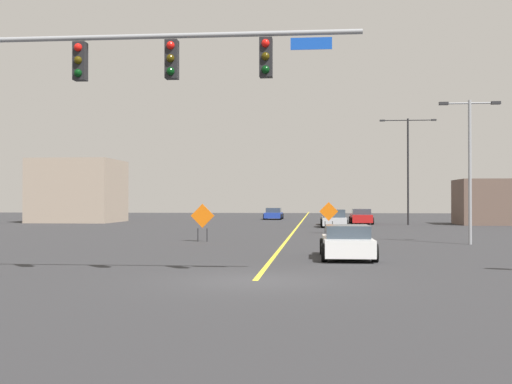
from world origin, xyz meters
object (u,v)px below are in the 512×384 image
at_px(car_white_distant, 347,243).
at_px(construction_sign_left_lane, 329,213).
at_px(car_orange_near, 333,218).
at_px(car_silver_passing, 334,219).
at_px(construction_sign_left_shoulder, 202,218).
at_px(car_red_mid, 361,217).
at_px(street_lamp_mid_right, 408,162).
at_px(traffic_signal_assembly, 118,82).
at_px(street_lamp_far_left, 470,158).
at_px(car_blue_far, 274,214).

bearing_deg(car_white_distant, construction_sign_left_lane, 91.24).
relative_size(car_orange_near, car_silver_passing, 1.00).
distance_m(construction_sign_left_shoulder, car_white_distant, 11.59).
xyz_separation_m(construction_sign_left_lane, construction_sign_left_shoulder, (-6.64, -9.01, -0.06)).
distance_m(car_orange_near, car_silver_passing, 5.03).
distance_m(construction_sign_left_shoulder, car_red_mid, 28.17).
height_order(car_white_distant, car_red_mid, car_red_mid).
relative_size(street_lamp_mid_right, car_white_distant, 2.02).
relative_size(traffic_signal_assembly, car_red_mid, 2.25).
height_order(traffic_signal_assembly, car_silver_passing, traffic_signal_assembly).
distance_m(car_silver_passing, car_white_distant, 28.13).
height_order(car_silver_passing, car_white_distant, car_silver_passing).
bearing_deg(traffic_signal_assembly, car_red_mid, 77.77).
height_order(traffic_signal_assembly, car_orange_near, traffic_signal_assembly).
bearing_deg(traffic_signal_assembly, car_silver_passing, 79.31).
xyz_separation_m(traffic_signal_assembly, street_lamp_far_left, (12.77, 15.42, -1.17)).
height_order(car_blue_far, car_red_mid, car_red_mid).
bearing_deg(traffic_signal_assembly, street_lamp_mid_right, 72.09).
bearing_deg(car_silver_passing, street_lamp_mid_right, 39.79).
xyz_separation_m(car_blue_far, car_white_distant, (6.03, -49.02, -0.02)).
bearing_deg(construction_sign_left_shoulder, traffic_signal_assembly, -88.12).
distance_m(car_orange_near, car_blue_far, 17.05).
height_order(construction_sign_left_lane, car_red_mid, construction_sign_left_lane).
relative_size(street_lamp_far_left, car_orange_near, 1.70).
bearing_deg(car_blue_far, construction_sign_left_shoulder, -91.45).
distance_m(construction_sign_left_lane, car_white_distant, 18.22).
relative_size(construction_sign_left_shoulder, car_silver_passing, 0.47).
relative_size(construction_sign_left_lane, car_white_distant, 0.45).
height_order(street_lamp_mid_right, car_orange_near, street_lamp_mid_right).
xyz_separation_m(car_orange_near, car_red_mid, (2.56, 2.44, 0.03)).
xyz_separation_m(street_lamp_mid_right, car_orange_near, (-6.45, -0.39, -4.88)).
xyz_separation_m(street_lamp_far_left, car_red_mid, (-3.50, 27.34, -3.55)).
bearing_deg(traffic_signal_assembly, construction_sign_left_shoulder, 91.88).
height_order(street_lamp_mid_right, car_white_distant, street_lamp_mid_right).
height_order(street_lamp_far_left, construction_sign_left_shoulder, street_lamp_far_left).
height_order(street_lamp_mid_right, street_lamp_far_left, street_lamp_mid_right).
distance_m(construction_sign_left_lane, car_blue_far, 31.33).
bearing_deg(construction_sign_left_shoulder, car_white_distant, -52.57).
height_order(car_orange_near, car_silver_passing, car_silver_passing).
xyz_separation_m(car_silver_passing, car_red_mid, (2.61, 7.46, -0.03)).
distance_m(car_silver_passing, car_red_mid, 7.90).
relative_size(construction_sign_left_lane, car_blue_far, 0.45).
bearing_deg(car_white_distant, car_orange_near, 89.64).
bearing_deg(car_red_mid, car_orange_near, -136.47).
xyz_separation_m(street_lamp_far_left, car_silver_passing, (-6.11, 19.87, -3.52)).
distance_m(traffic_signal_assembly, construction_sign_left_lane, 26.41).
bearing_deg(car_white_distant, car_red_mid, 85.55).
xyz_separation_m(street_lamp_far_left, car_white_distant, (-6.27, -8.26, -3.61)).
xyz_separation_m(traffic_signal_assembly, car_blue_far, (0.47, 56.19, -4.77)).
bearing_deg(street_lamp_mid_right, car_orange_near, -176.57).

